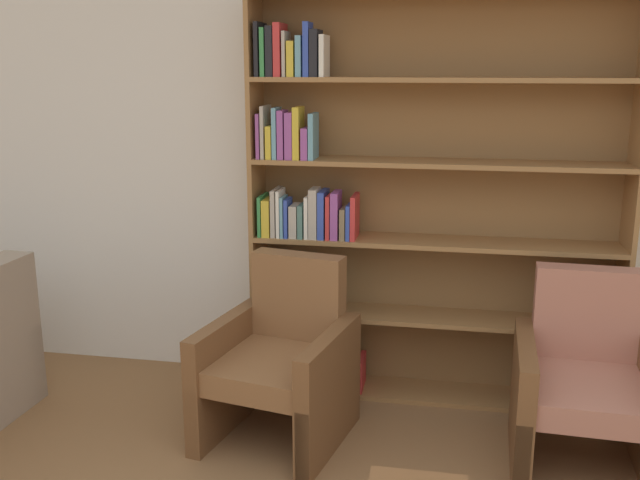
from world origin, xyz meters
The scene contains 4 objects.
wall_back centered at (0.00, 2.92, 1.38)m, with size 12.00×0.06×2.75m.
bookshelf centered at (-0.03, 2.75, 1.04)m, with size 1.98×0.30×2.18m.
armchair_leather centered at (-0.54, 2.17, 0.38)m, with size 0.76×0.79×0.88m.
armchair_cushioned centered at (0.90, 2.17, 0.38)m, with size 0.67×0.71×0.88m.
Camera 1 is at (0.25, -1.02, 1.81)m, focal length 40.00 mm.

